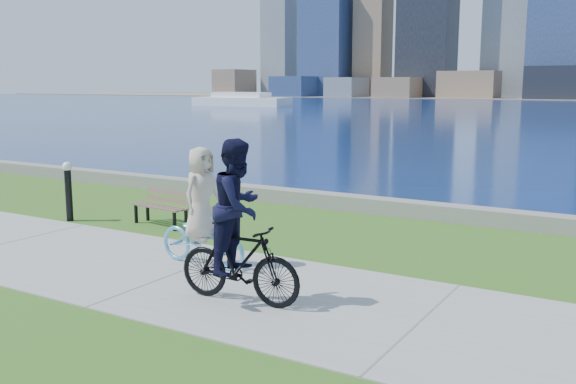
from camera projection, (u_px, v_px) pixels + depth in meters
name	position (u px, v px, depth m)	size (l,w,h in m)	color
ground	(173.00, 275.00, 10.03)	(320.00, 320.00, 0.00)	#2E5A17
concrete_path	(173.00, 275.00, 10.03)	(80.00, 3.50, 0.02)	#969691
seawall	(346.00, 202.00, 15.24)	(90.00, 0.50, 0.35)	slate
ferry_near	(241.00, 100.00, 84.61)	(13.54, 3.87, 1.84)	white
park_bench	(163.00, 204.00, 13.54)	(1.45, 0.66, 0.73)	black
bollard_lamp	(68.00, 187.00, 13.89)	(0.21, 0.21, 1.30)	black
cyclist_woman	(202.00, 222.00, 10.40)	(0.70, 1.77, 1.95)	#5FB6E7
cyclist_man	(239.00, 235.00, 8.59)	(0.74, 1.87, 2.23)	black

